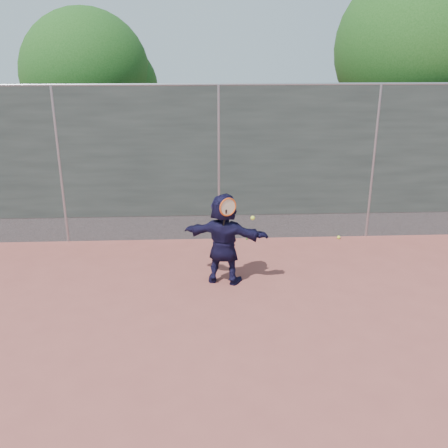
{
  "coord_description": "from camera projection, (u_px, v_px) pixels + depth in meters",
  "views": [
    {
      "loc": [
        -0.36,
        -5.85,
        3.68
      ],
      "look_at": [
        0.01,
        1.57,
        1.0
      ],
      "focal_mm": 40.0,
      "sensor_mm": 36.0,
      "label": 1
    }
  ],
  "objects": [
    {
      "name": "ball_ground",
      "position": [
        339.0,
        237.0,
        10.01
      ],
      "size": [
        0.07,
        0.07,
        0.07
      ],
      "primitive_type": "sphere",
      "color": "#E4F837",
      "rests_on": "ground"
    },
    {
      "name": "fence",
      "position": [
        219.0,
        161.0,
        9.52
      ],
      "size": [
        20.0,
        0.06,
        3.03
      ],
      "color": "#38423D",
      "rests_on": "ground"
    },
    {
      "name": "swing_action",
      "position": [
        230.0,
        209.0,
        7.61
      ],
      "size": [
        0.56,
        0.16,
        0.51
      ],
      "color": "#E55015",
      "rests_on": "ground"
    },
    {
      "name": "player",
      "position": [
        224.0,
        239.0,
        7.98
      ],
      "size": [
        1.46,
        0.83,
        1.5
      ],
      "primitive_type": "imported",
      "rotation": [
        0.0,
        0.0,
        2.85
      ],
      "color": "#151233",
      "rests_on": "ground"
    },
    {
      "name": "tree_right",
      "position": [
        423.0,
        54.0,
        11.2
      ],
      "size": [
        3.78,
        3.6,
        5.39
      ],
      "color": "#382314",
      "rests_on": "ground"
    },
    {
      "name": "weed_clump",
      "position": [
        234.0,
        234.0,
        9.91
      ],
      "size": [
        0.68,
        0.07,
        0.3
      ],
      "color": "#387226",
      "rests_on": "ground"
    },
    {
      "name": "tree_left",
      "position": [
        93.0,
        78.0,
        11.79
      ],
      "size": [
        3.15,
        3.0,
        4.53
      ],
      "color": "#382314",
      "rests_on": "ground"
    },
    {
      "name": "ground",
      "position": [
        229.0,
        333.0,
        6.76
      ],
      "size": [
        80.0,
        80.0,
        0.0
      ],
      "primitive_type": "plane",
      "color": "#9E4C42",
      "rests_on": "ground"
    }
  ]
}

